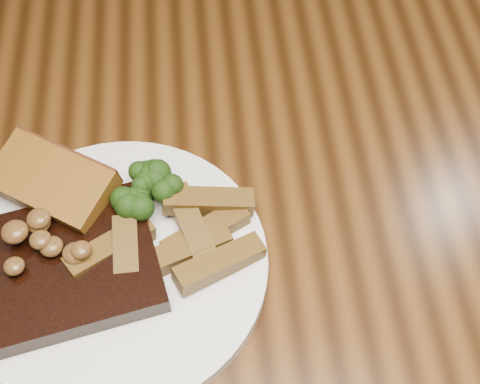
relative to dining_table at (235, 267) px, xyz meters
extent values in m
cube|color=#4C2C0F|center=(0.00, 0.00, 0.07)|extent=(1.60, 0.90, 0.04)
cube|color=black|center=(0.20, 0.66, -0.20)|extent=(0.55, 0.55, 0.04)
cylinder|color=black|center=(0.43, 0.78, -0.44)|extent=(0.04, 0.04, 0.43)
cylinder|color=black|center=(0.08, 0.88, -0.44)|extent=(0.04, 0.04, 0.43)
cylinder|color=black|center=(0.32, 0.44, -0.44)|extent=(0.04, 0.04, 0.43)
cylinder|color=black|center=(-0.02, 0.54, -0.44)|extent=(0.04, 0.04, 0.43)
cylinder|color=white|center=(-0.11, -0.04, 0.10)|extent=(0.33, 0.33, 0.01)
cube|color=black|center=(-0.16, -0.05, 0.12)|extent=(0.20, 0.17, 0.03)
cube|color=beige|center=(-0.16, -0.11, 0.11)|extent=(0.13, 0.04, 0.02)
cube|color=brown|center=(-0.17, 0.03, 0.12)|extent=(0.13, 0.12, 0.03)
camera|label=1|loc=(-0.03, -0.35, 0.66)|focal=50.00mm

